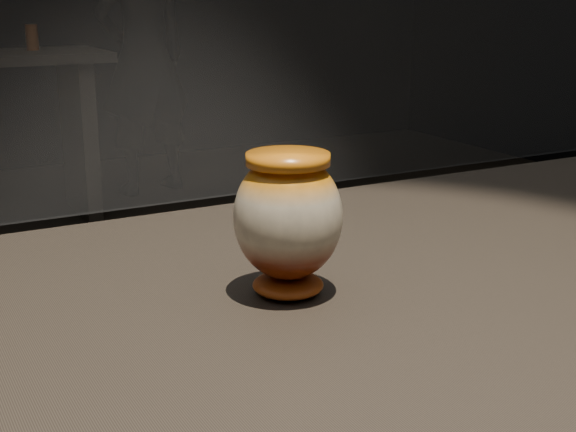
{
  "coord_description": "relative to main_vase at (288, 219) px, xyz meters",
  "views": [
    {
      "loc": [
        -0.29,
        -0.69,
        1.22
      ],
      "look_at": [
        0.1,
        0.02,
        0.99
      ],
      "focal_mm": 50.0,
      "sensor_mm": 36.0,
      "label": 1
    }
  ],
  "objects": [
    {
      "name": "main_vase",
      "position": [
        0.0,
        0.0,
        0.0
      ],
      "size": [
        0.15,
        0.15,
        0.16
      ],
      "rotation": [
        0.0,
        0.0,
        0.42
      ],
      "color": "#651F08",
      "rests_on": "display_plinth"
    },
    {
      "name": "back_vase_right",
      "position": [
        0.47,
        3.69,
        -0.02
      ],
      "size": [
        0.06,
        0.06,
        0.13
      ],
      "primitive_type": "cylinder",
      "color": "maroon",
      "rests_on": "back_shelf"
    },
    {
      "name": "visitor",
      "position": [
        1.15,
        3.94,
        -0.16
      ],
      "size": [
        0.67,
        0.51,
        1.64
      ],
      "primitive_type": "imported",
      "rotation": [
        0.0,
        0.0,
        3.36
      ],
      "color": "black",
      "rests_on": "ground"
    }
  ]
}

